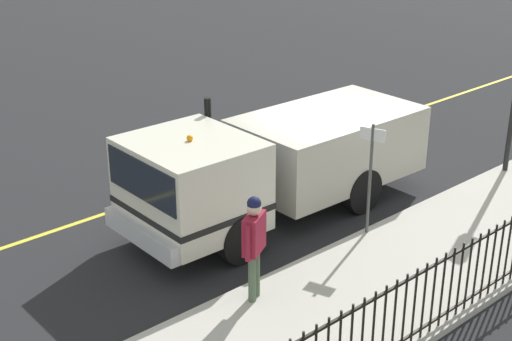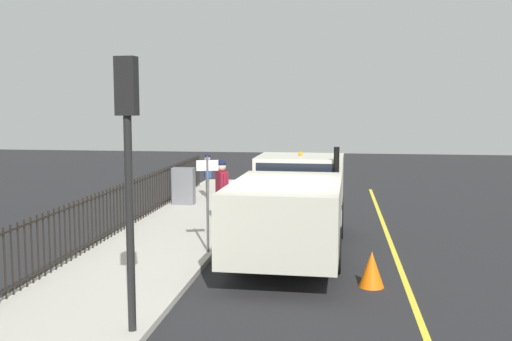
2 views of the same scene
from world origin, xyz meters
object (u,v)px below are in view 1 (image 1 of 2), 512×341
work_truck (266,162)px  street_sign (371,166)px  traffic_cone (299,149)px  worker_standing (254,237)px

work_truck → street_sign: (1.92, 0.89, 0.26)m
traffic_cone → street_sign: bearing=-25.8°
street_sign → work_truck: bearing=-155.0°
worker_standing → street_sign: size_ratio=0.83×
worker_standing → traffic_cone: size_ratio=2.61×
work_truck → traffic_cone: (-1.71, 2.65, -0.90)m
work_truck → street_sign: bearing=-153.7°
traffic_cone → work_truck: bearing=-57.1°
street_sign → worker_standing: bearing=-84.7°
traffic_cone → street_sign: street_sign is taller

